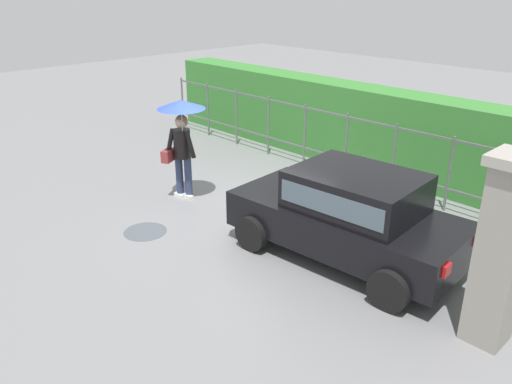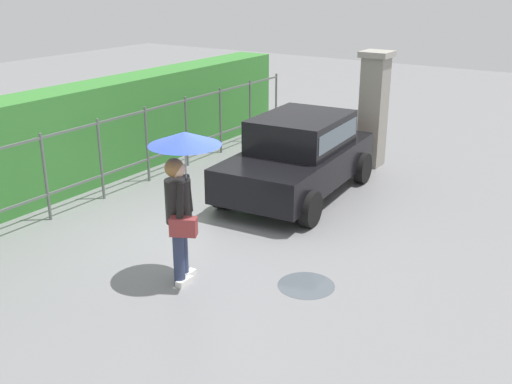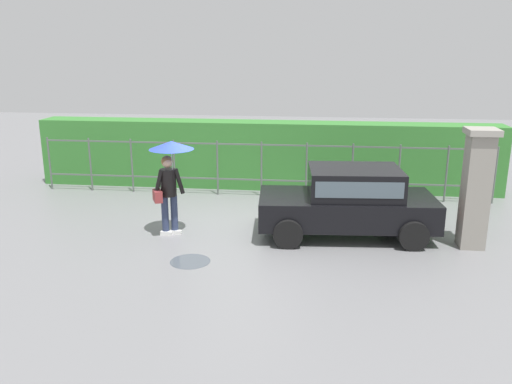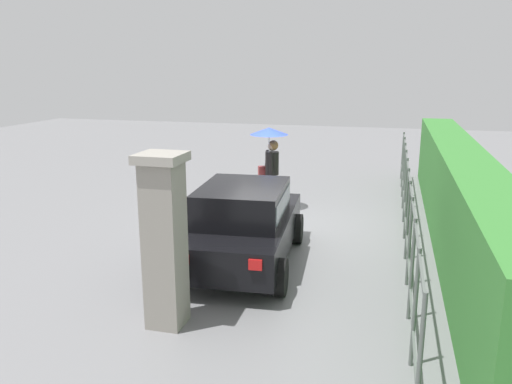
# 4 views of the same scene
# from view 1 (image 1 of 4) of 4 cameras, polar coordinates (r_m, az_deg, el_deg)

# --- Properties ---
(ground_plane) EXTENTS (40.00, 40.00, 0.00)m
(ground_plane) POSITION_cam_1_polar(r_m,az_deg,el_deg) (10.03, -0.62, -1.98)
(ground_plane) COLOR slate
(car) EXTENTS (3.84, 2.08, 1.48)m
(car) POSITION_cam_1_polar(r_m,az_deg,el_deg) (8.15, 10.36, -2.20)
(car) COLOR black
(car) RESTS_ON ground
(pedestrian) EXTENTS (0.94, 0.94, 2.05)m
(pedestrian) POSITION_cam_1_polar(r_m,az_deg,el_deg) (10.19, -8.33, 6.98)
(pedestrian) COLOR #2D3856
(pedestrian) RESTS_ON ground
(gate_pillar) EXTENTS (0.60, 0.60, 2.42)m
(gate_pillar) POSITION_cam_1_polar(r_m,az_deg,el_deg) (6.66, 25.65, -5.95)
(gate_pillar) COLOR gray
(gate_pillar) RESTS_ON ground
(fence_section) EXTENTS (12.13, 0.05, 1.50)m
(fence_section) POSITION_cam_1_polar(r_m,az_deg,el_deg) (11.52, 9.99, 5.36)
(fence_section) COLOR #59605B
(fence_section) RESTS_ON ground
(hedge_row) EXTENTS (13.08, 0.90, 1.90)m
(hedge_row) POSITION_cam_1_polar(r_m,az_deg,el_deg) (12.27, 12.82, 6.80)
(hedge_row) COLOR #387F33
(hedge_row) RESTS_ON ground
(puddle_near) EXTENTS (0.77, 0.77, 0.00)m
(puddle_near) POSITION_cam_1_polar(r_m,az_deg,el_deg) (9.39, -12.22, -4.33)
(puddle_near) COLOR #4C545B
(puddle_near) RESTS_ON ground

